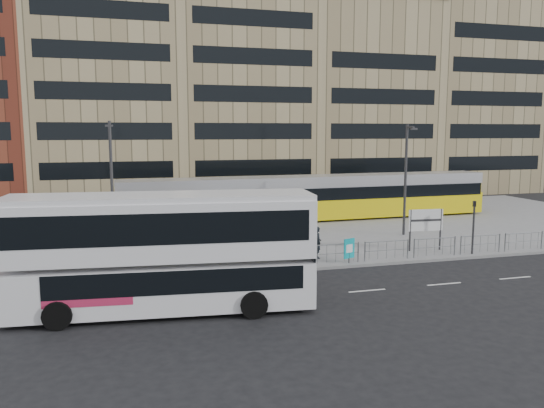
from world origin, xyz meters
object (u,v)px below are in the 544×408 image
object	(u,v)px
double_decker_bus	(163,249)
ad_panel	(349,249)
pedestrian	(318,242)
traffic_light_east	(474,220)
lamp_post_west	(112,179)
lamp_post_east	(406,175)
traffic_light_west	(186,235)
station_sign	(426,222)
tram	(312,198)

from	to	relation	value
double_decker_bus	ad_panel	distance (m)	11.32
double_decker_bus	pedestrian	world-z (taller)	double_decker_bus
traffic_light_east	lamp_post_west	xyz separation A→B (m)	(-20.03, 7.44, 2.23)
pedestrian	lamp_post_east	distance (m)	9.90
pedestrian	traffic_light_west	distance (m)	7.66
station_sign	traffic_light_east	distance (m)	2.67
station_sign	double_decker_bus	bearing A→B (deg)	-153.16
double_decker_bus	station_sign	xyz separation A→B (m)	(15.72, 6.45, -0.70)
tram	double_decker_bus	bearing A→B (deg)	-126.79
station_sign	lamp_post_east	world-z (taller)	lamp_post_east
ad_panel	double_decker_bus	bearing A→B (deg)	-173.10
station_sign	ad_panel	world-z (taller)	station_sign
ad_panel	pedestrian	world-z (taller)	pedestrian
pedestrian	lamp_post_west	xyz separation A→B (m)	(-11.03, 6.00, 3.31)
station_sign	ad_panel	xyz separation A→B (m)	(-5.60, -1.65, -0.93)
ad_panel	lamp_post_west	xyz separation A→B (m)	(-12.27, 7.54, 3.42)
traffic_light_east	lamp_post_west	distance (m)	21.48
station_sign	traffic_light_west	distance (m)	14.37
tram	traffic_light_west	size ratio (longest dim) A/B	9.74
traffic_light_west	lamp_post_east	size ratio (longest dim) A/B	0.41
tram	lamp_post_west	xyz separation A→B (m)	(-15.05, -6.16, 2.42)
ad_panel	lamp_post_east	world-z (taller)	lamp_post_east
double_decker_bus	station_sign	bearing A→B (deg)	28.05
double_decker_bus	lamp_post_west	world-z (taller)	lamp_post_west
traffic_light_east	double_decker_bus	bearing A→B (deg)	-155.62
double_decker_bus	pedestrian	distance (m)	11.02
traffic_light_east	lamp_post_west	size ratio (longest dim) A/B	0.40
ad_panel	traffic_light_east	distance (m)	7.84
traffic_light_west	ad_panel	bearing A→B (deg)	21.27
traffic_light_west	lamp_post_west	bearing A→B (deg)	137.69
ad_panel	traffic_light_west	size ratio (longest dim) A/B	0.43
ad_panel	traffic_light_west	bearing A→B (deg)	160.86
traffic_light_west	station_sign	bearing A→B (deg)	28.14
pedestrian	lamp_post_west	distance (m)	12.99
pedestrian	double_decker_bus	bearing A→B (deg)	129.54
tram	traffic_light_west	distance (m)	17.79
traffic_light_east	ad_panel	bearing A→B (deg)	-170.21
traffic_light_east	lamp_post_west	bearing A→B (deg)	168.67
tram	ad_panel	distance (m)	14.02
tram	lamp_post_west	distance (m)	16.44
lamp_post_west	lamp_post_east	xyz separation A→B (m)	(19.10, -1.25, -0.09)
double_decker_bus	traffic_light_east	distance (m)	18.53
ad_panel	pedestrian	size ratio (longest dim) A/B	0.75
lamp_post_west	lamp_post_east	bearing A→B (deg)	-3.76
tram	lamp_post_east	xyz separation A→B (m)	(4.05, -7.42, 2.34)
double_decker_bus	tram	world-z (taller)	double_decker_bus
traffic_light_west	traffic_light_east	world-z (taller)	same
station_sign	ad_panel	size ratio (longest dim) A/B	1.84
lamp_post_east	double_decker_bus	bearing A→B (deg)	-146.81
station_sign	lamp_post_west	bearing A→B (deg)	166.29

